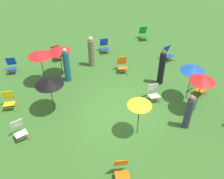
# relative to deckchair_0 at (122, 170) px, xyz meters

# --- Properties ---
(ground_plane) EXTENTS (40.00, 40.00, 0.00)m
(ground_plane) POSITION_rel_deckchair_0_xyz_m (1.40, 2.74, -0.37)
(ground_plane) COLOR #386B28
(deckchair_0) EXTENTS (0.67, 0.86, 0.83)m
(deckchair_0) POSITION_rel_deckchair_0_xyz_m (0.00, 0.00, 0.00)
(deckchair_0) COLOR olive
(deckchair_0) RESTS_ON ground
(deckchair_2) EXTENTS (0.62, 0.84, 0.83)m
(deckchair_2) POSITION_rel_deckchair_0_xyz_m (-2.60, 8.13, 0.00)
(deckchair_2) COLOR olive
(deckchair_2) RESTS_ON ground
(deckchair_3) EXTENTS (0.62, 0.84, 0.83)m
(deckchair_3) POSITION_rel_deckchair_0_xyz_m (-3.05, 5.28, 0.00)
(deckchair_3) COLOR olive
(deckchair_3) RESTS_ON ground
(deckchair_4) EXTENTS (0.62, 0.84, 0.83)m
(deckchair_4) POSITION_rel_deckchair_0_xyz_m (-2.90, 3.27, 0.00)
(deckchair_4) COLOR olive
(deckchair_4) RESTS_ON ground
(deckchair_5) EXTENTS (0.63, 0.85, 0.83)m
(deckchair_5) POSITION_rel_deckchair_0_xyz_m (2.74, 8.08, 0.00)
(deckchair_5) COLOR olive
(deckchair_5) RESTS_ON ground
(deckchair_7) EXTENTS (0.58, 0.82, 0.83)m
(deckchair_7) POSITION_rel_deckchair_0_xyz_m (3.12, 3.13, 0.00)
(deckchair_7) COLOR olive
(deckchair_7) RESTS_ON ground
(deckchair_8) EXTENTS (0.51, 0.78, 0.83)m
(deckchair_8) POSITION_rel_deckchair_0_xyz_m (-0.10, 8.42, 0.00)
(deckchair_8) COLOR olive
(deckchair_8) RESTS_ON ground
(deckchair_9) EXTENTS (0.66, 0.86, 0.83)m
(deckchair_9) POSITION_rel_deckchair_0_xyz_m (5.32, 2.64, 0.00)
(deckchair_9) COLOR olive
(deckchair_9) RESTS_ON ground
(deckchair_10) EXTENTS (0.66, 0.86, 0.83)m
(deckchair_10) POSITION_rel_deckchair_0_xyz_m (5.67, 8.55, 0.00)
(deckchair_10) COLOR olive
(deckchair_10) RESTS_ON ground
(deckchair_11) EXTENTS (0.57, 0.82, 0.83)m
(deckchair_11) POSITION_rel_deckchair_0_xyz_m (5.69, 5.83, 0.00)
(deckchair_11) COLOR olive
(deckchair_11) RESTS_ON ground
(deckchair_12) EXTENTS (0.68, 0.87, 0.83)m
(deckchair_12) POSITION_rel_deckchair_0_xyz_m (2.83, 5.80, 0.00)
(deckchair_12) COLOR olive
(deckchair_12) RESTS_ON ground
(umbrella_0) EXTENTS (1.20, 1.20, 1.70)m
(umbrella_0) POSITION_rel_deckchair_0_xyz_m (-1.30, 4.24, 1.20)
(umbrella_0) COLOR black
(umbrella_0) RESTS_ON ground
(umbrella_1) EXTENTS (1.06, 1.06, 1.86)m
(umbrella_1) POSITION_rel_deckchair_0_xyz_m (4.42, 1.66, 1.36)
(umbrella_1) COLOR black
(umbrella_1) RESTS_ON ground
(umbrella_2) EXTENTS (1.13, 1.13, 1.81)m
(umbrella_2) POSITION_rel_deckchair_0_xyz_m (-1.22, 6.38, 1.32)
(umbrella_2) COLOR black
(umbrella_2) RESTS_ON ground
(umbrella_3) EXTENTS (1.13, 1.13, 1.63)m
(umbrella_3) POSITION_rel_deckchair_0_xyz_m (-0.23, 6.72, 1.14)
(umbrella_3) COLOR black
(umbrella_3) RESTS_ON ground
(umbrella_4) EXTENTS (1.07, 1.07, 1.79)m
(umbrella_4) POSITION_rel_deckchair_0_xyz_m (4.59, 2.49, 1.30)
(umbrella_4) COLOR black
(umbrella_4) RESTS_ON ground
(umbrella_5) EXTENTS (0.92, 0.92, 1.74)m
(umbrella_5) POSITION_rel_deckchair_0_xyz_m (1.45, 1.53, 1.25)
(umbrella_5) COLOR black
(umbrella_5) RESTS_ON ground
(person_0) EXTENTS (0.40, 0.40, 1.67)m
(person_0) POSITION_rel_deckchair_0_xyz_m (3.44, 1.02, 0.42)
(person_0) COLOR #333847
(person_0) RESTS_ON ground
(person_1) EXTENTS (0.44, 0.44, 1.86)m
(person_1) POSITION_rel_deckchair_0_xyz_m (-0.09, 6.14, 0.51)
(person_1) COLOR #195972
(person_1) RESTS_ON ground
(person_2) EXTENTS (0.37, 0.37, 1.91)m
(person_2) POSITION_rel_deckchair_0_xyz_m (4.08, 4.03, 0.54)
(person_2) COLOR black
(person_2) RESTS_ON ground
(person_3) EXTENTS (0.47, 0.47, 1.76)m
(person_3) POSITION_rel_deckchair_0_xyz_m (1.51, 6.95, 0.46)
(person_3) COLOR #72664C
(person_3) RESTS_ON ground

